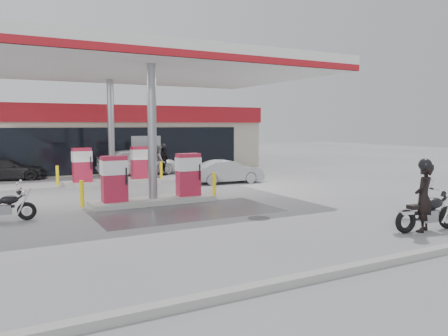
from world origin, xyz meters
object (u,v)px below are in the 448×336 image
at_px(pump_island_near, 153,184).
at_px(parked_motorcycle, 4,208).
at_px(sedan_white, 137,161).
at_px(main_motorcycle, 429,213).
at_px(biker_main, 424,197).
at_px(pump_island_far, 112,169).
at_px(hatchback_silver, 228,171).
at_px(parked_car_right, 232,157).
at_px(biker_walking, 164,161).
at_px(attendant, 159,162).
at_px(parked_car_left, 6,169).

relative_size(pump_island_near, parked_motorcycle, 2.83).
bearing_deg(sedan_white, parked_motorcycle, 146.53).
relative_size(main_motorcycle, biker_main, 1.15).
xyz_separation_m(pump_island_far, hatchback_silver, (5.08, -2.40, -0.14)).
xyz_separation_m(pump_island_far, main_motorcycle, (5.16, -13.49, -0.23)).
height_order(pump_island_near, parked_car_right, pump_island_near).
distance_m(sedan_white, hatchback_silver, 6.29).
bearing_deg(sedan_white, biker_walking, -127.06).
distance_m(parked_motorcycle, parked_car_right, 19.62).
relative_size(pump_island_near, attendant, 2.86).
relative_size(main_motorcycle, attendant, 1.18).
bearing_deg(attendant, parked_motorcycle, 145.94).
relative_size(hatchback_silver, parked_car_left, 0.88).
bearing_deg(parked_car_left, parked_car_right, -74.19).
bearing_deg(sedan_white, biker_main, -168.80).
relative_size(parked_motorcycle, sedan_white, 0.41).
relative_size(sedan_white, biker_walking, 2.66).
height_order(pump_island_near, main_motorcycle, pump_island_near).
bearing_deg(parked_motorcycle, biker_main, -23.09).
relative_size(sedan_white, parked_car_left, 1.15).
bearing_deg(parked_car_right, main_motorcycle, -178.07).
relative_size(parked_motorcycle, parked_car_left, 0.46).
distance_m(pump_island_far, biker_walking, 4.10).
bearing_deg(biker_walking, main_motorcycle, -126.39).
bearing_deg(parked_car_right, hatchback_silver, 165.52).
height_order(pump_island_near, parked_motorcycle, pump_island_near).
xyz_separation_m(pump_island_near, biker_walking, (3.46, 8.20, 0.13)).
bearing_deg(parked_car_left, pump_island_far, -123.68).
relative_size(pump_island_near, parked_car_right, 1.31).
distance_m(hatchback_silver, parked_car_left, 11.52).
xyz_separation_m(biker_main, sedan_white, (-2.75, 16.67, -0.16)).
distance_m(biker_main, sedan_white, 16.90).
height_order(parked_motorcycle, sedan_white, sedan_white).
height_order(attendant, biker_walking, attendant).
distance_m(attendant, hatchback_silver, 4.15).
relative_size(pump_island_far, sedan_white, 1.15).
bearing_deg(sedan_white, attendant, -165.01).
bearing_deg(biker_main, parked_motorcycle, -59.56).
xyz_separation_m(pump_island_near, parked_car_left, (-4.50, 10.00, -0.14)).
relative_size(main_motorcycle, parked_motorcycle, 1.17).
bearing_deg(attendant, main_motorcycle, -160.31).
height_order(parked_car_left, parked_car_right, parked_car_left).
bearing_deg(attendant, parked_car_right, -45.32).
bearing_deg(hatchback_silver, biker_walking, 24.97).
bearing_deg(attendant, hatchback_silver, -135.17).
bearing_deg(main_motorcycle, attendant, 107.27).
xyz_separation_m(parked_motorcycle, sedan_white, (7.08, 10.00, 0.35)).
bearing_deg(parked_car_right, parked_motorcycle, 146.61).
bearing_deg(parked_motorcycle, attendant, 56.82).
xyz_separation_m(parked_car_right, biker_walking, (-6.54, -3.80, 0.30)).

